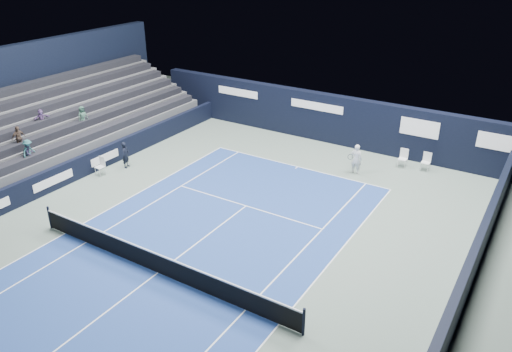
{
  "coord_description": "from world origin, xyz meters",
  "views": [
    {
      "loc": [
        11.76,
        -11.58,
        11.91
      ],
      "look_at": [
        0.04,
        7.26,
        1.3
      ],
      "focal_mm": 35.0,
      "sensor_mm": 36.0,
      "label": 1
    }
  ],
  "objects": [
    {
      "name": "folding_chair_back_b",
      "position": [
        6.33,
        15.33,
        0.6
      ],
      "size": [
        0.47,
        0.45,
        1.05
      ],
      "rotation": [
        0.0,
        0.0,
        -0.01
      ],
      "color": "silver",
      "rests_on": "ground"
    },
    {
      "name": "line_judge_chair",
      "position": [
        -8.79,
        5.21,
        0.59
      ],
      "size": [
        0.49,
        0.47,
        1.04
      ],
      "rotation": [
        0.0,
        0.0,
        -0.07
      ],
      "color": "white",
      "rests_on": "ground"
    },
    {
      "name": "side_barrier_left",
      "position": [
        -9.5,
        5.97,
        0.6
      ],
      "size": [
        0.33,
        22.0,
        1.2
      ],
      "color": "black",
      "rests_on": "ground"
    },
    {
      "name": "tennis_net",
      "position": [
        0.0,
        0.0,
        0.51
      ],
      "size": [
        12.9,
        0.1,
        1.1
      ],
      "color": "black",
      "rests_on": "ground"
    },
    {
      "name": "ground",
      "position": [
        0.0,
        2.0,
        0.0
      ],
      "size": [
        48.0,
        48.0,
        0.0
      ],
      "primitive_type": "plane",
      "color": "slate",
      "rests_on": "ground"
    },
    {
      "name": "court_surface",
      "position": [
        0.0,
        0.0,
        0.0
      ],
      "size": [
        10.97,
        23.77,
        0.01
      ],
      "primitive_type": "cube",
      "color": "navy",
      "rests_on": "ground"
    },
    {
      "name": "folding_chair_back_a",
      "position": [
        5.08,
        15.17,
        0.71
      ],
      "size": [
        0.49,
        0.52,
        1.07
      ],
      "rotation": [
        0.0,
        0.0,
        0.03
      ],
      "color": "silver",
      "rests_on": "ground"
    },
    {
      "name": "back_sponsor_wall",
      "position": [
        0.01,
        16.5,
        1.55
      ],
      "size": [
        26.0,
        0.63,
        3.1
      ],
      "color": "black",
      "rests_on": "ground"
    },
    {
      "name": "court_markings",
      "position": [
        0.0,
        0.0,
        0.01
      ],
      "size": [
        11.03,
        23.83,
        0.0
      ],
      "color": "white",
      "rests_on": "court_surface"
    },
    {
      "name": "tennis_player",
      "position": [
        3.11,
        12.83,
        0.86
      ],
      "size": [
        0.64,
        0.83,
        1.72
      ],
      "color": "silver",
      "rests_on": "ground"
    },
    {
      "name": "line_judge",
      "position": [
        -8.34,
        6.66,
        0.76
      ],
      "size": [
        0.53,
        0.65,
        1.53
      ],
      "primitive_type": "imported",
      "rotation": [
        0.0,
        0.0,
        1.9
      ],
      "color": "black",
      "rests_on": "ground"
    },
    {
      "name": "enclosure_wall_right",
      "position": [
        10.5,
        6.0,
        0.9
      ],
      "size": [
        0.3,
        22.0,
        1.8
      ],
      "primitive_type": "cube",
      "color": "black",
      "rests_on": "ground"
    },
    {
      "name": "spectator_stand",
      "position": [
        -13.27,
        6.98,
        1.95
      ],
      "size": [
        6.0,
        18.0,
        6.4
      ],
      "color": "#464648",
      "rests_on": "ground"
    }
  ]
}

